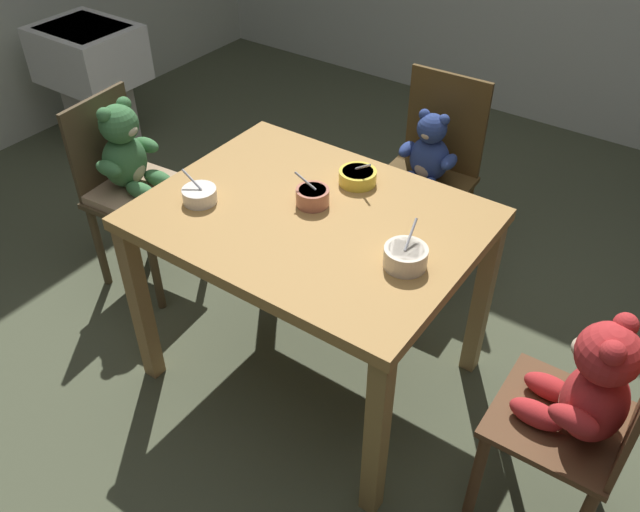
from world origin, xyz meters
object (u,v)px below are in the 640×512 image
at_px(teddy_chair_near_right, 589,398).
at_px(teddy_chair_near_left, 131,170).
at_px(porridge_bowl_terracotta_center, 313,196).
at_px(porridge_bowl_white_near_left, 200,195).
at_px(sink_basin, 92,70).
at_px(porridge_bowl_yellow_far_center, 358,177).
at_px(porridge_bowl_cream_near_right, 406,256).
at_px(teddy_chair_far_center, 427,165).
at_px(dining_table, 311,237).

distance_m(teddy_chair_near_right, teddy_chair_near_left, 1.94).
relative_size(teddy_chair_near_right, porridge_bowl_terracotta_center, 7.69).
relative_size(porridge_bowl_white_near_left, sink_basin, 0.17).
bearing_deg(porridge_bowl_yellow_far_center, porridge_bowl_cream_near_right, -40.03).
bearing_deg(teddy_chair_near_right, teddy_chair_far_center, -44.03).
bearing_deg(teddy_chair_far_center, porridge_bowl_cream_near_right, 20.63).
bearing_deg(dining_table, teddy_chair_near_right, -3.35).
relative_size(teddy_chair_far_center, porridge_bowl_white_near_left, 7.11).
height_order(porridge_bowl_yellow_far_center, sink_basin, porridge_bowl_yellow_far_center).
bearing_deg(porridge_bowl_cream_near_right, teddy_chair_near_left, 175.37).
bearing_deg(porridge_bowl_yellow_far_center, sink_basin, 166.52).
distance_m(dining_table, sink_basin, 2.19).
bearing_deg(porridge_bowl_cream_near_right, teddy_chair_far_center, 112.61).
distance_m(porridge_bowl_cream_near_right, porridge_bowl_terracotta_center, 0.42).
bearing_deg(porridge_bowl_yellow_far_center, porridge_bowl_white_near_left, -132.75).
bearing_deg(sink_basin, dining_table, -19.90).
bearing_deg(teddy_chair_near_right, porridge_bowl_cream_near_right, -1.12).
distance_m(teddy_chair_near_left, porridge_bowl_white_near_left, 0.69).
xyz_separation_m(porridge_bowl_yellow_far_center, porridge_bowl_cream_near_right, (0.36, -0.30, 0.01)).
relative_size(porridge_bowl_yellow_far_center, porridge_bowl_terracotta_center, 1.14).
relative_size(dining_table, porridge_bowl_cream_near_right, 7.75).
height_order(dining_table, porridge_bowl_cream_near_right, porridge_bowl_cream_near_right).
bearing_deg(dining_table, teddy_chair_far_center, 89.99).
xyz_separation_m(teddy_chair_near_right, porridge_bowl_white_near_left, (-1.32, -0.10, 0.21)).
relative_size(porridge_bowl_cream_near_right, porridge_bowl_terracotta_center, 1.17).
xyz_separation_m(porridge_bowl_terracotta_center, sink_basin, (-2.02, 0.69, -0.31)).
relative_size(porridge_bowl_white_near_left, porridge_bowl_terracotta_center, 1.04).
xyz_separation_m(porridge_bowl_yellow_far_center, sink_basin, (-2.07, 0.50, -0.30)).
bearing_deg(porridge_bowl_white_near_left, porridge_bowl_cream_near_right, 7.75).
distance_m(porridge_bowl_white_near_left, sink_basin, 1.95).
relative_size(teddy_chair_far_center, sink_basin, 1.22).
bearing_deg(dining_table, porridge_bowl_terracotta_center, 120.99).
distance_m(porridge_bowl_terracotta_center, sink_basin, 2.16).
distance_m(porridge_bowl_white_near_left, porridge_bowl_yellow_far_center, 0.54).
xyz_separation_m(teddy_chair_near_right, teddy_chair_near_left, (-1.93, 0.11, -0.02)).
relative_size(teddy_chair_near_left, porridge_bowl_white_near_left, 6.86).
bearing_deg(porridge_bowl_terracotta_center, dining_table, -59.01).
relative_size(teddy_chair_near_left, porridge_bowl_terracotta_center, 7.12).
height_order(dining_table, porridge_bowl_terracotta_center, porridge_bowl_terracotta_center).
bearing_deg(porridge_bowl_terracotta_center, teddy_chair_near_left, 179.66).
distance_m(teddy_chair_far_center, porridge_bowl_white_near_left, 1.10).
bearing_deg(porridge_bowl_white_near_left, dining_table, 23.82).
bearing_deg(sink_basin, teddy_chair_near_right, -14.81).
height_order(dining_table, porridge_bowl_white_near_left, porridge_bowl_white_near_left).
height_order(teddy_chair_near_right, porridge_bowl_terracotta_center, teddy_chair_near_right).
xyz_separation_m(teddy_chair_far_center, porridge_bowl_white_near_left, (-0.35, -1.01, 0.26)).
bearing_deg(porridge_bowl_cream_near_right, porridge_bowl_white_near_left, -172.25).
bearing_deg(teddy_chair_near_left, teddy_chair_near_right, -8.35).
relative_size(teddy_chair_near_left, sink_basin, 1.18).
distance_m(teddy_chair_far_center, porridge_bowl_terracotta_center, 0.85).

